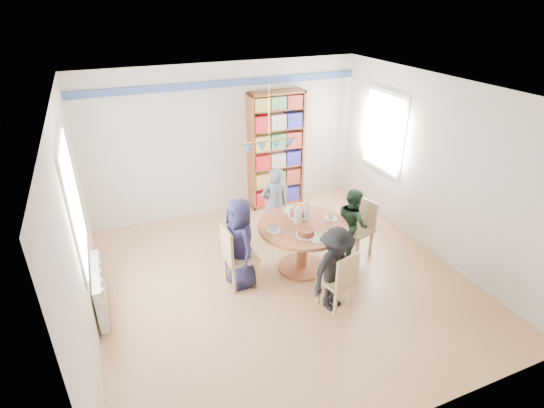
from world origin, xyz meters
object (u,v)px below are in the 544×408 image
chair_right (361,225)px  chair_near (341,279)px  radiator (100,290)px  person_right (352,223)px  chair_far (278,211)px  chair_left (235,254)px  person_left (240,243)px  person_near (335,269)px  bookshelf (276,151)px  person_far (275,205)px  dining_table (303,236)px

chair_right → chair_near: (-1.00, -1.05, -0.02)m
radiator → chair_near: chair_near is taller
radiator → person_right: (3.67, -0.09, 0.22)m
chair_far → chair_near: (-0.00, -2.02, 0.00)m
radiator → chair_near: (2.85, -1.13, 0.12)m
radiator → chair_right: 3.85m
chair_left → person_left: person_left is taller
person_near → bookshelf: size_ratio=0.54×
chair_right → bookshelf: bookshelf is taller
chair_far → person_left: (-1.00, -1.01, 0.19)m
person_left → bookshelf: bearing=139.8°
chair_right → person_left: bearing=-178.8°
radiator → chair_near: size_ratio=1.17×
person_near → chair_left: bearing=117.8°
chair_near → person_near: bearing=130.1°
radiator → person_far: 2.89m
chair_far → chair_near: size_ratio=0.99×
chair_left → bookshelf: bookshelf is taller
radiator → person_left: (1.86, -0.12, 0.31)m
person_far → bookshelf: bearing=-111.4°
chair_far → person_right: (0.81, -0.99, 0.10)m
chair_right → person_right: size_ratio=0.79×
dining_table → chair_right: (1.05, 0.05, -0.07)m
person_far → chair_far: bearing=-132.5°
chair_left → bookshelf: bearing=54.6°
chair_far → person_left: bearing=-134.5°
chair_near → chair_left: bearing=137.4°
chair_right → chair_left: bearing=-178.4°
bookshelf → radiator: bearing=-148.4°
radiator → bookshelf: (3.32, 2.04, 0.72)m
person_far → bookshelf: bookshelf is taller
dining_table → chair_far: (0.05, 1.03, -0.09)m
person_right → person_near: bearing=146.2°
person_left → person_right: (1.81, 0.02, -0.09)m
dining_table → person_left: bearing=179.4°
person_left → person_near: size_ratio=1.11×
chair_left → person_right: 1.90m
chair_left → person_far: person_far is taller
person_left → person_right: 1.81m
person_left → person_far: person_left is taller
chair_far → person_far: (-0.09, -0.09, 0.18)m
chair_far → person_left: 1.44m
person_right → chair_near: bearing=149.6°
chair_left → chair_right: chair_left is taller
dining_table → person_far: (-0.04, 0.93, 0.09)m
bookshelf → person_left: bearing=-124.1°
chair_far → person_right: 1.29m
chair_right → chair_far: chair_right is taller
chair_far → bookshelf: size_ratio=0.39×
chair_near → person_far: person_far is taller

